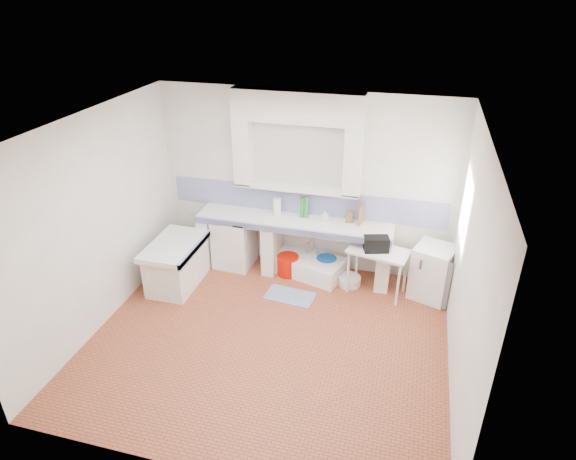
% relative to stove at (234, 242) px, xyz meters
% --- Properties ---
extents(floor, '(4.50, 4.50, 0.00)m').
position_rel_stove_xyz_m(floor, '(1.07, -1.67, -0.41)').
color(floor, '#9E482A').
rests_on(floor, ground).
extents(ceiling, '(4.50, 4.50, 0.00)m').
position_rel_stove_xyz_m(ceiling, '(1.07, -1.67, 2.39)').
color(ceiling, white).
rests_on(ceiling, ground).
extents(wall_back, '(4.50, 0.00, 4.50)m').
position_rel_stove_xyz_m(wall_back, '(1.07, 0.33, 0.99)').
color(wall_back, white).
rests_on(wall_back, ground).
extents(wall_front, '(4.50, 0.00, 4.50)m').
position_rel_stove_xyz_m(wall_front, '(1.07, -3.67, 0.99)').
color(wall_front, white).
rests_on(wall_front, ground).
extents(wall_left, '(0.00, 4.50, 4.50)m').
position_rel_stove_xyz_m(wall_left, '(-1.18, -1.67, 0.99)').
color(wall_left, white).
rests_on(wall_left, ground).
extents(wall_right, '(0.00, 4.50, 4.50)m').
position_rel_stove_xyz_m(wall_right, '(3.32, -1.67, 0.99)').
color(wall_right, white).
rests_on(wall_right, ground).
extents(alcove_mass, '(1.90, 0.25, 0.45)m').
position_rel_stove_xyz_m(alcove_mass, '(0.97, 0.20, 2.17)').
color(alcove_mass, white).
rests_on(alcove_mass, ground).
extents(window_frame, '(0.35, 0.86, 1.06)m').
position_rel_stove_xyz_m(window_frame, '(3.49, -0.47, 1.19)').
color(window_frame, '#3C2713').
rests_on(window_frame, ground).
extents(lace_valance, '(0.01, 0.84, 0.24)m').
position_rel_stove_xyz_m(lace_valance, '(3.35, -0.47, 1.57)').
color(lace_valance, white).
rests_on(lace_valance, ground).
extents(counter_slab, '(3.00, 0.60, 0.08)m').
position_rel_stove_xyz_m(counter_slab, '(0.97, 0.03, 0.45)').
color(counter_slab, white).
rests_on(counter_slab, ground).
extents(counter_lip, '(3.00, 0.04, 0.10)m').
position_rel_stove_xyz_m(counter_lip, '(0.97, -0.25, 0.45)').
color(counter_lip, navy).
rests_on(counter_lip, ground).
extents(counter_pier_left, '(0.20, 0.55, 0.82)m').
position_rel_stove_xyz_m(counter_pier_left, '(-0.43, 0.03, 0.00)').
color(counter_pier_left, white).
rests_on(counter_pier_left, ground).
extents(counter_pier_mid, '(0.20, 0.55, 0.82)m').
position_rel_stove_xyz_m(counter_pier_mid, '(0.62, 0.03, 0.00)').
color(counter_pier_mid, white).
rests_on(counter_pier_mid, ground).
extents(counter_pier_right, '(0.20, 0.55, 0.82)m').
position_rel_stove_xyz_m(counter_pier_right, '(2.37, 0.03, 0.00)').
color(counter_pier_right, white).
rests_on(counter_pier_right, ground).
extents(peninsula_top, '(0.70, 1.10, 0.08)m').
position_rel_stove_xyz_m(peninsula_top, '(-0.63, -0.77, 0.25)').
color(peninsula_top, white).
rests_on(peninsula_top, ground).
extents(peninsula_base, '(0.60, 1.00, 0.62)m').
position_rel_stove_xyz_m(peninsula_base, '(-0.63, -0.77, -0.10)').
color(peninsula_base, white).
rests_on(peninsula_base, ground).
extents(peninsula_lip, '(0.04, 1.10, 0.10)m').
position_rel_stove_xyz_m(peninsula_lip, '(-0.30, -0.77, 0.25)').
color(peninsula_lip, navy).
rests_on(peninsula_lip, ground).
extents(backsplash, '(4.27, 0.03, 0.40)m').
position_rel_stove_xyz_m(backsplash, '(1.07, 0.31, 0.69)').
color(backsplash, navy).
rests_on(backsplash, ground).
extents(stove, '(0.60, 0.58, 0.82)m').
position_rel_stove_xyz_m(stove, '(0.00, 0.00, 0.00)').
color(stove, white).
rests_on(stove, ground).
extents(sink, '(1.21, 0.88, 0.26)m').
position_rel_stove_xyz_m(sink, '(1.23, 0.03, -0.28)').
color(sink, white).
rests_on(sink, ground).
extents(side_table, '(0.93, 0.65, 0.04)m').
position_rel_stove_xyz_m(side_table, '(2.29, -0.22, -0.05)').
color(side_table, white).
rests_on(side_table, ground).
extents(fridge, '(0.66, 0.66, 0.81)m').
position_rel_stove_xyz_m(fridge, '(3.07, -0.11, -0.00)').
color(fridge, white).
rests_on(fridge, ground).
extents(bucket_red, '(0.36, 0.36, 0.32)m').
position_rel_stove_xyz_m(bucket_red, '(0.91, -0.08, -0.25)').
color(bucket_red, '#BB1101').
rests_on(bucket_red, ground).
extents(bucket_orange, '(0.40, 0.40, 0.28)m').
position_rel_stove_xyz_m(bucket_orange, '(1.23, -0.08, -0.27)').
color(bucket_orange, '#F14217').
rests_on(bucket_orange, ground).
extents(bucket_blue, '(0.35, 0.35, 0.30)m').
position_rel_stove_xyz_m(bucket_blue, '(1.49, 0.07, -0.26)').
color(bucket_blue, '#0C52B0').
rests_on(bucket_blue, ground).
extents(basin_white, '(0.38, 0.38, 0.13)m').
position_rel_stove_xyz_m(basin_white, '(1.89, -0.13, -0.34)').
color(basin_white, white).
rests_on(basin_white, ground).
extents(water_bottle_a, '(0.11, 0.11, 0.32)m').
position_rel_stove_xyz_m(water_bottle_a, '(1.17, 0.15, -0.25)').
color(water_bottle_a, silver).
rests_on(water_bottle_a, ground).
extents(water_bottle_b, '(0.09, 0.09, 0.31)m').
position_rel_stove_xyz_m(water_bottle_b, '(1.33, 0.18, -0.25)').
color(water_bottle_b, silver).
rests_on(water_bottle_b, ground).
extents(black_bag, '(0.39, 0.28, 0.22)m').
position_rel_stove_xyz_m(black_bag, '(2.25, -0.24, 0.41)').
color(black_bag, black).
rests_on(black_bag, side_table).
extents(green_bottle_a, '(0.09, 0.09, 0.32)m').
position_rel_stove_xyz_m(green_bottle_a, '(1.06, 0.18, 0.65)').
color(green_bottle_a, '#287D37').
rests_on(green_bottle_a, counter_slab).
extents(green_bottle_b, '(0.10, 0.10, 0.34)m').
position_rel_stove_xyz_m(green_bottle_b, '(1.13, 0.18, 0.66)').
color(green_bottle_b, '#287D37').
rests_on(green_bottle_b, counter_slab).
extents(knife_block, '(0.11, 0.10, 0.18)m').
position_rel_stove_xyz_m(knife_block, '(1.79, 0.18, 0.58)').
color(knife_block, '#92633A').
rests_on(knife_block, counter_slab).
extents(cutting_board, '(0.07, 0.22, 0.31)m').
position_rel_stove_xyz_m(cutting_board, '(1.97, 0.18, 0.65)').
color(cutting_board, '#92633A').
rests_on(cutting_board, counter_slab).
extents(paper_towel, '(0.13, 0.13, 0.26)m').
position_rel_stove_xyz_m(paper_towel, '(0.67, 0.18, 0.62)').
color(paper_towel, white).
rests_on(paper_towel, counter_slab).
extents(soap_bottle, '(0.10, 0.10, 0.18)m').
position_rel_stove_xyz_m(soap_bottle, '(1.43, 0.12, 0.58)').
color(soap_bottle, white).
rests_on(soap_bottle, counter_slab).
extents(rug, '(0.75, 0.48, 0.01)m').
position_rel_stove_xyz_m(rug, '(1.10, -0.66, -0.40)').
color(rug, navy).
rests_on(rug, ground).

